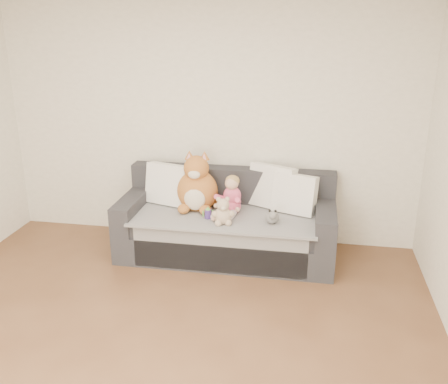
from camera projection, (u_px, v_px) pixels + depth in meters
name	position (u px, v px, depth m)	size (l,w,h in m)	color
room_shell	(146.00, 183.00, 3.41)	(5.00, 5.00, 5.00)	brown
sofa	(227.00, 226.00, 5.21)	(2.20, 0.94, 0.85)	#2A2A2F
cushion_left	(168.00, 184.00, 5.31)	(0.51, 0.34, 0.45)	white
cushion_right_back	(272.00, 186.00, 5.22)	(0.54, 0.41, 0.46)	white
cushion_right_front	(295.00, 194.00, 5.06)	(0.48, 0.33, 0.42)	white
toddler	(231.00, 198.00, 5.04)	(0.28, 0.42, 0.41)	#F15582
plush_cat	(197.00, 187.00, 5.15)	(0.52, 0.45, 0.65)	#A24824
teddy_bear	(223.00, 213.00, 4.81)	(0.22, 0.17, 0.28)	tan
plush_cow	(272.00, 217.00, 4.84)	(0.13, 0.20, 0.16)	white
sippy_cup	(208.00, 212.00, 4.95)	(0.11, 0.09, 0.12)	#4C3188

